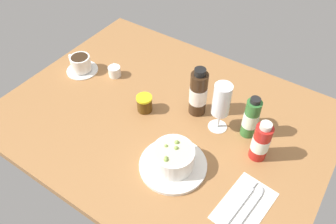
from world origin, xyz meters
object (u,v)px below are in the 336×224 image
Objects in this scene: porridge_bowl at (173,159)px; cutlery_setting at (245,204)px; jam_jar at (145,103)px; sauce_bottle_red at (261,142)px; sauce_bottle_brown at (198,93)px; wine_glass at (221,102)px; sauce_bottle_green at (251,118)px; coffee_cup at (81,64)px; creamer_jug at (115,71)px.

cutlery_setting is at bearing 1.21° from porridge_bowl.
porridge_bowl is 3.40× the size of jam_jar.
sauce_bottle_brown is at bearing 165.97° from sauce_bottle_red.
wine_glass is 17.02cm from sauce_bottle_red.
sauce_bottle_red is (6.35, -6.77, -0.58)cm from sauce_bottle_green.
porridge_bowl reaches higher than coffee_cup.
cutlery_setting is at bearing -76.53° from sauce_bottle_red.
porridge_bowl is 1.03× the size of cutlery_setting.
sauce_bottle_green reaches higher than sauce_bottle_red.
creamer_jug is 37.27cm from sauce_bottle_brown.
sauce_bottle_red is at bearing 42.65° from porridge_bowl.
coffee_cup is 59.87cm from wine_glass.
wine_glass reaches higher than creamer_jug.
cutlery_setting is at bearing -17.33° from jam_jar.
jam_jar is (-25.15, -7.17, -8.64)cm from wine_glass.
porridge_bowl is 48.61cm from creamer_jug.
jam_jar is at bearing -148.09° from sauce_bottle_brown.
cutlery_setting is 1.28× the size of sauce_bottle_green.
jam_jar is at bearing 162.67° from cutlery_setting.
sauce_bottle_green is (34.61, 10.12, 4.21)cm from jam_jar.
cutlery_setting is 19.04cm from sauce_bottle_red.
porridge_bowl reaches higher than creamer_jug.
sauce_bottle_green reaches higher than creamer_jug.
sauce_bottle_red is (74.96, -0.29, 3.57)cm from coffee_cup.
creamer_jug is 56.02cm from sauce_bottle_green.
coffee_cup reaches higher than creamer_jug.
jam_jar is (34.00, -3.63, -0.06)cm from coffee_cup.
sauce_bottle_red is (15.81, -3.82, -5.01)cm from wine_glass.
sauce_bottle_brown is at bearing 103.76° from porridge_bowl.
creamer_jug is at bearing 21.51° from coffee_cup.
sauce_bottle_red is at bearing 103.47° from cutlery_setting.
sauce_bottle_red reaches higher than porridge_bowl.
cutlery_setting is 27.30cm from sauce_bottle_green.
porridge_bowl is at bearing -137.35° from sauce_bottle_red.
sauce_bottle_red is (62.11, -5.35, 4.59)cm from creamer_jug.
cutlery_setting is at bearing -38.79° from sauce_bottle_brown.
sauce_bottle_green reaches higher than jam_jar.
sauce_bottle_brown reaches higher than wine_glass.
cutlery_setting is 1.08× the size of sauce_bottle_brown.
jam_jar is at bearing -22.36° from creamer_jug.
coffee_cup is at bearing -174.60° from sauce_bottle_green.
sauce_bottle_green is at bearing 62.04° from porridge_bowl.
wine_glass reaches higher than sauce_bottle_green.
sauce_bottle_brown is (49.56, 6.06, 5.38)cm from coffee_cup.
cutlery_setting is 38.82cm from sauce_bottle_brown.
porridge_bowl is at bearing -28.62° from creamer_jug.
coffee_cup is 50.22cm from sauce_bottle_brown.
sauce_bottle_brown is at bearing 165.26° from wine_glass.
sauce_bottle_green is 1.07× the size of sauce_bottle_red.
cutlery_setting is 81.14cm from coffee_cup.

